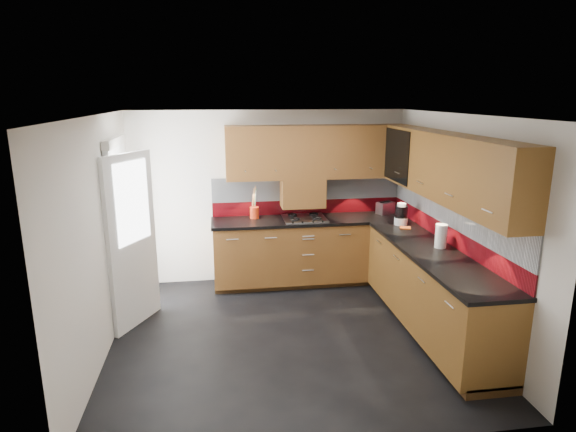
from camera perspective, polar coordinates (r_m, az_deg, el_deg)
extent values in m
cube|color=black|center=(5.51, 0.00, -14.05)|extent=(4.00, 3.80, 0.02)
cube|color=white|center=(4.85, 0.00, 12.47)|extent=(4.00, 3.80, 0.10)
cube|color=silver|center=(6.82, -2.28, 2.36)|extent=(4.00, 0.08, 2.64)
cube|color=silver|center=(3.35, 4.73, -10.48)|extent=(4.00, 0.08, 2.64)
cube|color=silver|center=(5.15, -21.92, -2.60)|extent=(0.08, 3.80, 2.64)
cube|color=silver|center=(5.66, 19.82, -0.95)|extent=(0.08, 3.80, 2.64)
cube|color=#562D13|center=(6.77, 2.74, -4.10)|extent=(2.70, 0.60, 0.95)
cube|color=brown|center=(5.65, 16.60, -8.48)|extent=(0.60, 2.60, 0.95)
cube|color=#432A12|center=(6.94, 2.65, -7.36)|extent=(2.70, 0.54, 0.10)
cube|color=#432A12|center=(5.84, 16.58, -12.31)|extent=(0.54, 2.60, 0.10)
cube|color=black|center=(6.63, 2.72, -0.48)|extent=(2.72, 0.62, 0.04)
cube|color=black|center=(5.48, 16.92, -4.26)|extent=(0.62, 2.60, 0.04)
cube|color=maroon|center=(6.89, 2.33, 1.11)|extent=(2.70, 0.02, 0.20)
cube|color=#AFB4B8|center=(6.83, 2.35, 3.32)|extent=(2.70, 0.02, 0.34)
cube|color=maroon|center=(5.85, 18.33, -1.98)|extent=(0.02, 3.20, 0.20)
cube|color=#AFB4B8|center=(5.78, 18.54, 0.59)|extent=(0.02, 3.20, 0.34)
cube|color=#562D13|center=(6.62, 3.51, 7.60)|extent=(2.50, 0.33, 0.72)
cube|color=brown|center=(5.47, 18.31, 5.54)|extent=(0.33, 2.87, 0.72)
cube|color=silver|center=(6.45, 2.50, 5.55)|extent=(1.80, 0.01, 0.16)
cube|color=silver|center=(5.40, 16.61, 3.29)|extent=(0.01, 2.00, 0.16)
cube|color=#562D13|center=(6.67, 1.75, 2.80)|extent=(0.60, 0.33, 0.40)
cube|color=black|center=(6.34, 12.73, 6.99)|extent=(0.01, 0.80, 0.66)
cube|color=#FFD18C|center=(6.46, 15.30, 6.97)|extent=(0.01, 0.76, 0.64)
cube|color=black|center=(6.40, 14.20, 7.16)|extent=(0.29, 0.76, 0.01)
cylinder|color=black|center=(6.16, 15.14, 7.78)|extent=(0.07, 0.07, 0.16)
cylinder|color=black|center=(6.30, 14.60, 7.94)|extent=(0.07, 0.07, 0.16)
cylinder|color=white|center=(6.44, 14.08, 8.10)|extent=(0.07, 0.07, 0.16)
cylinder|color=black|center=(6.58, 13.58, 8.24)|extent=(0.07, 0.07, 0.16)
cube|color=white|center=(6.02, -19.13, -1.79)|extent=(0.06, 0.95, 2.04)
cube|color=white|center=(5.66, -17.94, -2.89)|extent=(0.42, 0.73, 1.98)
cube|color=white|center=(5.55, -17.99, 1.57)|extent=(0.28, 0.50, 0.90)
cube|color=silver|center=(6.60, 1.97, -0.28)|extent=(0.58, 0.50, 0.02)
torus|color=black|center=(6.45, 0.85, -0.38)|extent=(0.13, 0.13, 0.02)
torus|color=black|center=(6.50, 3.47, -0.28)|extent=(0.13, 0.13, 0.02)
torus|color=black|center=(6.68, 0.51, 0.14)|extent=(0.13, 0.13, 0.02)
torus|color=black|center=(6.73, 3.05, 0.23)|extent=(0.13, 0.13, 0.02)
cube|color=black|center=(6.36, 2.36, -0.73)|extent=(0.44, 0.04, 0.02)
cylinder|color=red|center=(6.63, -4.01, 0.39)|extent=(0.13, 0.13, 0.16)
cylinder|color=#95613B|center=(6.61, -4.01, 2.08)|extent=(0.06, 0.02, 0.31)
cylinder|color=#95613B|center=(6.61, -3.94, 1.98)|extent=(0.05, 0.04, 0.29)
cylinder|color=#95613B|center=(6.61, -4.08, 2.16)|extent=(0.06, 0.02, 0.34)
cylinder|color=#95613B|center=(6.60, -3.88, 1.88)|extent=(0.03, 0.05, 0.27)
cylinder|color=#95613B|center=(6.60, -4.17, 2.02)|extent=(0.05, 0.04, 0.30)
cube|color=silver|center=(7.02, 11.46, 0.95)|extent=(0.28, 0.23, 0.17)
cube|color=black|center=(7.00, 11.49, 1.65)|extent=(0.18, 0.09, 0.01)
cube|color=black|center=(7.04, 11.39, 1.72)|extent=(0.18, 0.09, 0.01)
cylinder|color=white|center=(6.47, 13.22, -0.59)|extent=(0.17, 0.17, 0.10)
cylinder|color=black|center=(6.44, 13.28, 0.48)|extent=(0.16, 0.16, 0.15)
cylinder|color=white|center=(6.42, 13.33, 1.31)|extent=(0.11, 0.11, 0.04)
cylinder|color=white|center=(5.60, 17.67, -2.28)|extent=(0.17, 0.17, 0.27)
cube|color=#CF5017|center=(6.31, 13.72, -1.37)|extent=(0.17, 0.15, 0.01)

